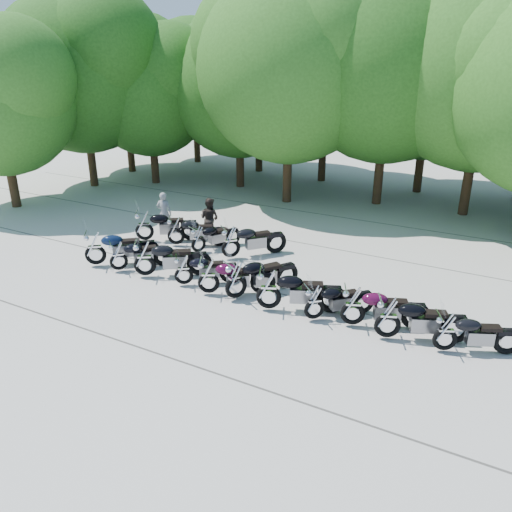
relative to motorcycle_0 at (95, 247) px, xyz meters
The scene contains 29 objects.
ground 5.83m from the motorcycle_0, ahead, with size 90.00×90.00×0.00m, color gray.
tree_0 16.57m from the motorcycle_0, 127.39° to the left, with size 7.50×7.50×9.21m.
tree_1 13.28m from the motorcycle_0, 119.96° to the left, with size 6.97×6.97×8.55m.
tree_2 13.38m from the motorcycle_0, 96.76° to the left, with size 7.31×7.31×8.97m.
tree_3 12.43m from the motorcycle_0, 78.54° to the left, with size 8.70×8.70×10.67m.
tree_4 15.39m from the motorcycle_0, 63.61° to the left, with size 9.13×9.13×11.20m.
tree_5 17.52m from the motorcycle_0, 51.01° to the left, with size 9.04×9.04×11.10m.
tree_9 19.49m from the motorcycle_0, 114.24° to the left, with size 7.59×7.59×9.32m.
tree_10 17.50m from the motorcycle_0, 98.61° to the left, with size 7.78×7.78×9.55m.
tree_11 16.88m from the motorcycle_0, 82.85° to the left, with size 7.56×7.56×9.28m.
tree_12 18.49m from the motorcycle_0, 64.80° to the left, with size 7.88×7.88×9.67m.
tree_17 13.50m from the motorcycle_0, 135.89° to the left, with size 8.31×8.31×10.20m.
motorcycle_0 is the anchor object (origin of this frame).
motorcycle_1 1.04m from the motorcycle_0, ahead, with size 0.65×2.13×1.20m, color black, non-canonical shape.
motorcycle_2 2.14m from the motorcycle_0, ahead, with size 0.76×2.51×1.42m, color black, non-canonical shape.
motorcycle_3 3.68m from the motorcycle_0, ahead, with size 0.63×2.08×1.17m, color black, non-canonical shape.
motorcycle_4 4.73m from the motorcycle_0, ahead, with size 0.71×2.32×1.31m, color #380723, non-canonical shape.
motorcycle_5 5.64m from the motorcycle_0, ahead, with size 0.76×2.48×1.40m, color black, non-canonical shape.
motorcycle_6 6.82m from the motorcycle_0, ahead, with size 0.77×2.52×1.42m, color black, non-canonical shape.
motorcycle_7 8.21m from the motorcycle_0, ahead, with size 0.63×2.09×1.18m, color black, non-canonical shape.
motorcycle_8 9.25m from the motorcycle_0, ahead, with size 0.71×2.32×1.31m, color #3B0825, non-canonical shape.
motorcycle_9 10.25m from the motorcycle_0, ahead, with size 0.72×2.37×1.34m, color black, non-canonical shape.
motorcycle_10 11.66m from the motorcycle_0, ahead, with size 0.64×2.11×1.19m, color black, non-canonical shape.
motorcycle_11 2.78m from the motorcycle_0, 93.40° to the left, with size 0.77×2.51×1.42m, color black, non-canonical shape.
motorcycle_12 3.23m from the motorcycle_0, 67.90° to the left, with size 0.70×2.31×1.31m, color black, non-canonical shape.
motorcycle_13 3.68m from the motorcycle_0, 48.65° to the left, with size 0.64×2.09×1.18m, color black, non-canonical shape.
motorcycle_14 4.75m from the motorcycle_0, 36.95° to the left, with size 0.75×2.45×1.39m, color black, non-canonical shape.
rider_0 4.06m from the motorcycle_0, 92.42° to the left, with size 0.63×0.41×1.73m, color gray.
rider_1 4.71m from the motorcycle_0, 65.96° to the left, with size 0.83×0.65×1.71m, color black.
Camera 1 is at (6.93, -11.11, 6.86)m, focal length 35.00 mm.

